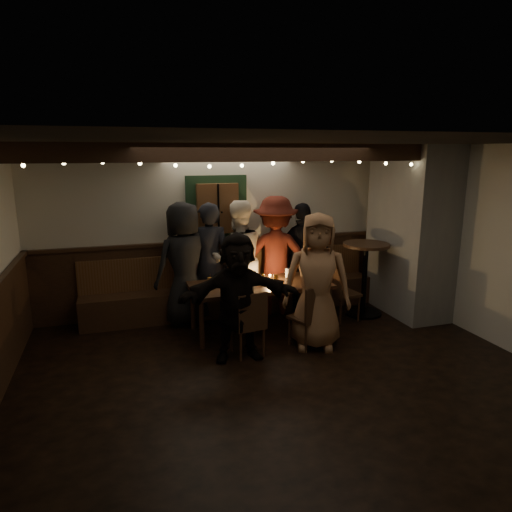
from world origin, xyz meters
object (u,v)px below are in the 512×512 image
object	(u,v)px
person_c	(238,260)
person_e	(303,257)
person_b	(209,262)
chair_near_right	(311,313)
person_d	(275,256)
person_a	(184,264)
chair_near_left	(250,321)
person_g	(317,281)
person_f	(238,297)
chair_end	(339,288)
dining_table	(260,288)
high_top	(365,270)

from	to	relation	value
person_c	person_e	size ratio (longest dim) A/B	1.04
person_b	person_c	bearing A→B (deg)	-173.39
chair_near_right	person_d	xyz separation A→B (m)	(0.02, 1.42, 0.45)
person_a	chair_near_right	bearing A→B (deg)	115.57
chair_near_left	person_g	bearing A→B (deg)	3.30
chair_near_left	person_g	world-z (taller)	person_g
person_e	chair_near_right	bearing A→B (deg)	67.76
person_d	person_f	bearing A→B (deg)	69.84
chair_near_right	person_f	xyz separation A→B (m)	(-0.97, -0.01, 0.31)
person_c	chair_near_left	bearing A→B (deg)	75.07
person_b	person_d	xyz separation A→B (m)	(1.04, -0.03, 0.03)
person_f	person_g	world-z (taller)	person_g
person_a	chair_end	bearing A→B (deg)	144.84
person_f	chair_near_right	bearing A→B (deg)	4.49
person_d	person_b	bearing A→B (deg)	12.85
chair_near_right	person_g	size ratio (longest dim) A/B	0.48
dining_table	person_c	xyz separation A→B (m)	(-0.14, 0.67, 0.26)
dining_table	high_top	distance (m)	1.77
chair_near_right	person_c	size ratio (longest dim) A/B	0.47
person_f	person_g	bearing A→B (deg)	5.86
chair_end	person_a	distance (m)	2.33
chair_near_right	chair_end	world-z (taller)	chair_end
person_d	person_g	xyz separation A→B (m)	(0.06, -1.39, -0.04)
high_top	person_g	bearing A→B (deg)	-143.94
dining_table	person_b	bearing A→B (deg)	129.54
chair_near_left	person_b	distance (m)	1.55
chair_near_left	chair_near_right	xyz separation A→B (m)	(0.83, 0.03, -0.00)
chair_near_left	person_c	bearing A→B (deg)	80.51
person_e	chair_end	bearing A→B (deg)	114.15
high_top	chair_near_right	bearing A→B (deg)	-144.85
chair_end	person_c	bearing A→B (deg)	155.18
dining_table	chair_end	xyz separation A→B (m)	(1.25, 0.03, -0.14)
chair_end	high_top	world-z (taller)	high_top
high_top	person_b	xyz separation A→B (m)	(-2.34, 0.52, 0.18)
chair_near_left	chair_end	world-z (taller)	chair_end
person_d	person_e	xyz separation A→B (m)	(0.46, -0.01, -0.06)
person_b	person_e	distance (m)	1.50
chair_near_right	person_e	xyz separation A→B (m)	(0.48, 1.41, 0.39)
chair_end	person_d	bearing A→B (deg)	140.93
chair_near_right	high_top	size ratio (longest dim) A/B	0.74
high_top	person_g	size ratio (longest dim) A/B	0.64
person_a	person_d	distance (m)	1.43
high_top	person_e	bearing A→B (deg)	150.11
chair_end	person_f	bearing A→B (deg)	-156.15
chair_near_left	chair_end	bearing A→B (deg)	26.19
person_c	person_g	distance (m)	1.55
dining_table	person_b	xyz separation A→B (m)	(-0.58, 0.70, 0.25)
person_a	person_e	xyz separation A→B (m)	(1.89, 0.02, -0.04)
dining_table	chair_near_right	xyz separation A→B (m)	(0.44, -0.75, -0.17)
person_a	person_c	world-z (taller)	person_a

